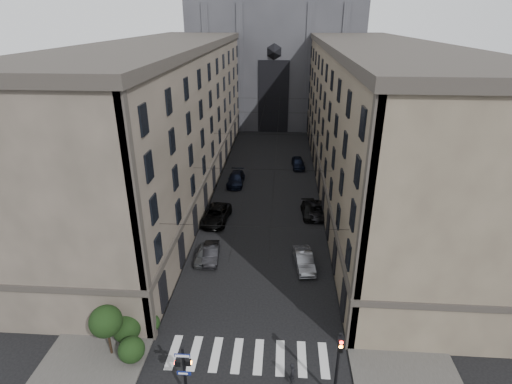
% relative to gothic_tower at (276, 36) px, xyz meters
% --- Properties ---
extents(sidewalk_left, '(7.00, 80.00, 0.15)m').
position_rel_gothic_tower_xyz_m(sidewalk_left, '(-10.50, -38.96, -17.72)').
color(sidewalk_left, '#383533').
rests_on(sidewalk_left, ground).
extents(sidewalk_right, '(7.00, 80.00, 0.15)m').
position_rel_gothic_tower_xyz_m(sidewalk_right, '(10.50, -38.96, -17.72)').
color(sidewalk_right, '#383533').
rests_on(sidewalk_right, ground).
extents(zebra_crossing, '(11.00, 3.20, 0.01)m').
position_rel_gothic_tower_xyz_m(zebra_crossing, '(0.00, -69.96, -17.79)').
color(zebra_crossing, beige).
rests_on(zebra_crossing, ground).
extents(building_left, '(13.60, 60.60, 18.85)m').
position_rel_gothic_tower_xyz_m(building_left, '(-13.44, -38.96, -8.45)').
color(building_left, '#4A4339').
rests_on(building_left, ground).
extents(building_right, '(13.60, 60.60, 18.85)m').
position_rel_gothic_tower_xyz_m(building_right, '(13.44, -38.96, -8.45)').
color(building_right, brown).
rests_on(building_right, ground).
extents(gothic_tower, '(35.00, 23.00, 58.00)m').
position_rel_gothic_tower_xyz_m(gothic_tower, '(0.00, 0.00, 0.00)').
color(gothic_tower, '#2D2D33').
rests_on(gothic_tower, ground).
extents(pedestrian_signal_left, '(1.02, 0.38, 4.00)m').
position_rel_gothic_tower_xyz_m(pedestrian_signal_left, '(-3.51, -73.46, -15.48)').
color(pedestrian_signal_left, black).
rests_on(pedestrian_signal_left, ground).
extents(traffic_light_right, '(0.34, 0.50, 5.20)m').
position_rel_gothic_tower_xyz_m(traffic_light_right, '(5.60, -73.04, -14.51)').
color(traffic_light_right, black).
rests_on(traffic_light_right, ground).
extents(shrub_cluster, '(3.90, 4.40, 3.90)m').
position_rel_gothic_tower_xyz_m(shrub_cluster, '(-8.72, -69.95, -16.00)').
color(shrub_cluster, black).
rests_on(shrub_cluster, sidewalk_left).
extents(tram_wires, '(14.00, 60.00, 0.43)m').
position_rel_gothic_tower_xyz_m(tram_wires, '(0.00, -39.33, -10.55)').
color(tram_wires, black).
rests_on(tram_wires, ground).
extents(car_left_near, '(1.59, 3.84, 1.30)m').
position_rel_gothic_tower_xyz_m(car_left_near, '(-5.24, -58.30, -17.15)').
color(car_left_near, slate).
rests_on(car_left_near, ground).
extents(car_left_midnear, '(1.82, 4.25, 1.36)m').
position_rel_gothic_tower_xyz_m(car_left_midnear, '(-4.59, -58.17, -17.12)').
color(car_left_midnear, black).
rests_on(car_left_midnear, ground).
extents(car_left_midfar, '(3.15, 6.01, 1.61)m').
position_rel_gothic_tower_xyz_m(car_left_midfar, '(-5.35, -50.37, -16.99)').
color(car_left_midfar, black).
rests_on(car_left_midfar, ground).
extents(car_left_far, '(2.21, 5.36, 1.55)m').
position_rel_gothic_tower_xyz_m(car_left_far, '(-4.35, -39.15, -17.02)').
color(car_left_far, black).
rests_on(car_left_far, ground).
extents(car_right_near, '(2.14, 4.67, 1.48)m').
position_rel_gothic_tower_xyz_m(car_right_near, '(4.31, -58.85, -17.06)').
color(car_right_near, gray).
rests_on(car_right_near, ground).
extents(car_right_midnear, '(2.69, 5.09, 1.36)m').
position_rel_gothic_tower_xyz_m(car_right_midnear, '(6.20, -48.04, -17.12)').
color(car_right_midnear, black).
rests_on(car_right_midnear, ground).
extents(car_right_midfar, '(2.13, 4.60, 1.30)m').
position_rel_gothic_tower_xyz_m(car_right_midfar, '(5.42, -48.20, -17.15)').
color(car_right_midfar, black).
rests_on(car_right_midfar, ground).
extents(car_right_far, '(2.17, 4.73, 1.57)m').
position_rel_gothic_tower_xyz_m(car_right_far, '(4.54, -31.88, -17.01)').
color(car_right_far, black).
rests_on(car_right_far, ground).
extents(pedestrian, '(0.47, 0.64, 1.60)m').
position_rel_gothic_tower_xyz_m(pedestrian, '(3.05, -71.96, -17.00)').
color(pedestrian, black).
rests_on(pedestrian, ground).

